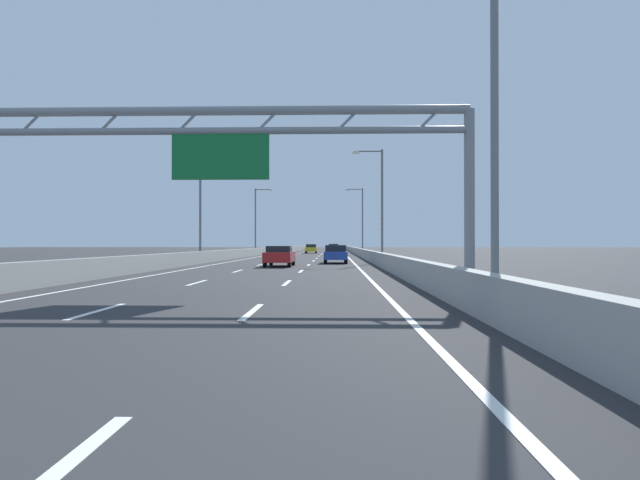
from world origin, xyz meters
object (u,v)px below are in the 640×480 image
(sign_gantry, at_px, (227,149))
(yellow_car, at_px, (311,249))
(streetlamp_right_far, at_px, (361,217))
(streetlamp_right_mid, at_px, (379,198))
(blue_car, at_px, (336,254))
(white_car, at_px, (333,248))
(silver_car, at_px, (335,247))
(red_car, at_px, (280,256))
(streetlamp_left_mid, at_px, (203,198))
(streetlamp_left_far, at_px, (257,217))
(streetlamp_right_near, at_px, (485,91))

(sign_gantry, height_order, yellow_car, sign_gantry)
(streetlamp_right_far, bearing_deg, streetlamp_right_mid, -90.00)
(streetlamp_right_mid, bearing_deg, blue_car, -149.21)
(streetlamp_right_mid, distance_m, white_car, 58.96)
(streetlamp_right_far, xyz_separation_m, white_car, (-4.09, 26.93, -4.63))
(blue_car, height_order, silver_car, silver_car)
(red_car, bearing_deg, streetlamp_right_mid, 48.18)
(sign_gantry, bearing_deg, yellow_car, 90.04)
(blue_car, bearing_deg, streetlamp_left_mid, 168.97)
(streetlamp_right_mid, height_order, white_car, streetlamp_right_mid)
(streetlamp_right_mid, relative_size, streetlamp_left_far, 1.00)
(streetlamp_left_far, distance_m, streetlamp_right_far, 14.93)
(silver_car, bearing_deg, streetlamp_right_near, -88.09)
(blue_car, xyz_separation_m, red_car, (-3.86, -6.23, -0.02))
(sign_gantry, relative_size, streetlamp_right_mid, 1.79)
(streetlamp_left_far, distance_m, red_car, 41.07)
(silver_car, bearing_deg, streetlamp_right_far, -85.50)
(streetlamp_right_near, height_order, yellow_car, streetlamp_right_near)
(blue_car, bearing_deg, streetlamp_right_mid, 30.79)
(blue_car, bearing_deg, silver_car, 90.00)
(sign_gantry, xyz_separation_m, blue_car, (3.82, 24.46, -4.12))
(streetlamp_left_mid, bearing_deg, white_car, 79.53)
(streetlamp_left_far, bearing_deg, streetlamp_right_near, -76.75)
(streetlamp_right_mid, bearing_deg, sign_gantry, -105.72)
(white_car, bearing_deg, blue_car, -89.61)
(streetlamp_right_far, distance_m, blue_car, 34.42)
(streetlamp_right_far, xyz_separation_m, yellow_car, (-7.55, 9.69, -4.64))
(streetlamp_right_mid, bearing_deg, white_car, 93.99)
(streetlamp_right_mid, distance_m, yellow_car, 42.34)
(red_car, bearing_deg, streetlamp_right_near, -72.06)
(blue_car, relative_size, silver_car, 1.00)
(streetlamp_right_mid, relative_size, yellow_car, 2.23)
(sign_gantry, height_order, white_car, sign_gantry)
(streetlamp_left_far, height_order, streetlamp_right_far, same)
(streetlamp_right_near, xyz_separation_m, streetlamp_right_mid, (0.00, 31.71, 0.00))
(streetlamp_left_far, height_order, silver_car, streetlamp_left_far)
(streetlamp_right_near, relative_size, silver_car, 2.13)
(streetlamp_right_far, bearing_deg, streetlamp_left_mid, -115.22)
(streetlamp_right_mid, height_order, streetlamp_right_far, same)
(streetlamp_right_far, distance_m, yellow_car, 13.13)
(streetlamp_right_far, relative_size, blue_car, 2.13)
(sign_gantry, bearing_deg, streetlamp_right_near, -33.99)
(red_car, bearing_deg, streetlamp_left_mid, 131.27)
(blue_car, bearing_deg, white_car, 90.39)
(streetlamp_left_mid, bearing_deg, yellow_car, 79.89)
(streetlamp_right_mid, bearing_deg, streetlamp_left_mid, 180.00)
(streetlamp_right_mid, distance_m, streetlamp_right_far, 31.71)
(streetlamp_right_near, height_order, white_car, streetlamp_right_near)
(streetlamp_left_far, bearing_deg, streetlamp_right_mid, -64.78)
(streetlamp_right_far, xyz_separation_m, silver_car, (-3.69, 46.87, -4.63))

